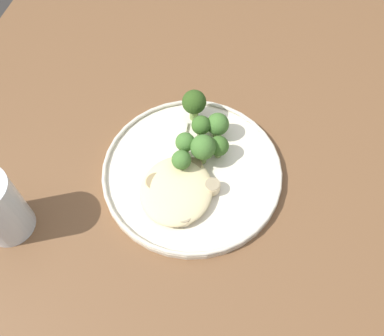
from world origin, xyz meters
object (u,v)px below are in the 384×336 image
seared_scallop_left_edge (165,174)px  seared_scallop_large_seared (184,217)px  seared_scallop_right_edge (156,184)px  broccoli_floret_front_edge (194,103)px  dinner_plate (192,172)px  broccoli_floret_center_pile (185,143)px  broccoli_floret_right_tilted (181,161)px  seared_scallop_center_golden (193,167)px  broccoli_floret_tall_stalk (203,148)px  broccoli_floret_left_leaning (219,146)px  broccoli_floret_rear_charred (201,126)px  seared_scallop_tilted_round (212,187)px  seared_scallop_tiny_bay (169,200)px  broccoli_floret_small_sprig (218,125)px

seared_scallop_left_edge → seared_scallop_large_seared: 0.08m
seared_scallop_right_edge → broccoli_floret_front_edge: (-0.15, 0.02, 0.03)m
dinner_plate → broccoli_floret_center_pile: bearing=-146.3°
broccoli_floret_right_tilted → seared_scallop_center_golden: bearing=116.7°
dinner_plate → seared_scallop_right_edge: bearing=-47.1°
seared_scallop_large_seared → broccoli_floret_tall_stalk: broccoli_floret_tall_stalk is taller
broccoli_floret_right_tilted → seared_scallop_large_seared: bearing=16.9°
seared_scallop_right_edge → broccoli_floret_left_leaning: broccoli_floret_left_leaning is taller
broccoli_floret_center_pile → broccoli_floret_rear_charred: (-0.04, 0.02, -0.00)m
seared_scallop_tilted_round → broccoli_floret_front_edge: (-0.13, -0.06, 0.03)m
seared_scallop_right_edge → broccoli_floret_center_pile: bearing=158.1°
dinner_plate → broccoli_floret_tall_stalk: size_ratio=4.77×
seared_scallop_right_edge → broccoli_floret_tall_stalk: size_ratio=0.55×
dinner_plate → seared_scallop_center_golden: seared_scallop_center_golden is taller
seared_scallop_tiny_bay → broccoli_floret_front_edge: (-0.17, -0.00, 0.03)m
seared_scallop_tilted_round → seared_scallop_center_golden: bearing=-125.5°
seared_scallop_center_golden → seared_scallop_right_edge: bearing=-46.8°
broccoli_floret_small_sprig → broccoli_floret_rear_charred: bearing=-64.0°
broccoli_floret_small_sprig → broccoli_floret_center_pile: size_ratio=0.92×
broccoli_floret_left_leaning → broccoli_floret_right_tilted: 0.07m
seared_scallop_left_edge → dinner_plate: bearing=119.5°
seared_scallop_tiny_bay → broccoli_floret_center_pile: broccoli_floret_center_pile is taller
seared_scallop_right_edge → broccoli_floret_right_tilted: broccoli_floret_right_tilted is taller
seared_scallop_right_edge → broccoli_floret_small_sprig: broccoli_floret_small_sprig is taller
seared_scallop_large_seared → broccoli_floret_right_tilted: size_ratio=0.48×
seared_scallop_left_edge → broccoli_floret_small_sprig: broccoli_floret_small_sprig is taller
dinner_plate → broccoli_floret_tall_stalk: bearing=152.9°
seared_scallop_center_golden → broccoli_floret_tall_stalk: (-0.02, 0.01, 0.03)m
broccoli_floret_small_sprig → seared_scallop_left_edge: bearing=-31.3°
seared_scallop_left_edge → broccoli_floret_left_leaning: (-0.06, 0.07, 0.02)m
broccoli_floret_right_tilted → seared_scallop_left_edge: bearing=-57.5°
seared_scallop_right_edge → broccoli_floret_rear_charred: broccoli_floret_rear_charred is taller
broccoli_floret_rear_charred → seared_scallop_tilted_round: bearing=23.7°
seared_scallop_tiny_bay → broccoli_floret_tall_stalk: 0.10m
seared_scallop_center_golden → broccoli_floret_small_sprig: 0.08m
seared_scallop_left_edge → broccoli_floret_right_tilted: size_ratio=0.64×
seared_scallop_left_edge → broccoli_floret_front_edge: (-0.13, 0.02, 0.03)m
broccoli_floret_left_leaning → broccoli_floret_center_pile: 0.05m
broccoli_floret_center_pile → seared_scallop_center_golden: bearing=35.9°
broccoli_floret_right_tilted → dinner_plate: bearing=114.4°
dinner_plate → seared_scallop_large_seared: (0.09, 0.01, 0.01)m
broccoli_floret_left_leaning → broccoli_floret_front_edge: size_ratio=0.71×
seared_scallop_tiny_bay → broccoli_floret_left_leaning: size_ratio=0.58×
seared_scallop_center_golden → broccoli_floret_left_leaning: bearing=139.6°
broccoli_floret_tall_stalk → broccoli_floret_right_tilted: (0.03, -0.03, -0.00)m
seared_scallop_center_golden → broccoli_floret_center_pile: broccoli_floret_center_pile is taller
seared_scallop_large_seared → seared_scallop_center_golden: (-0.09, -0.01, 0.00)m
dinner_plate → broccoli_floret_rear_charred: broccoli_floret_rear_charred is taller
seared_scallop_center_golden → broccoli_floret_tall_stalk: 0.04m
broccoli_floret_tall_stalk → broccoli_floret_rear_charred: (-0.04, -0.01, -0.01)m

